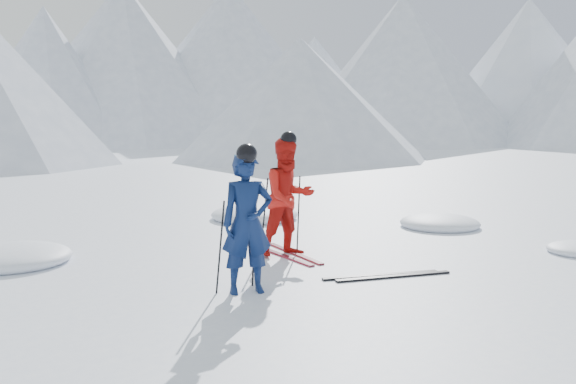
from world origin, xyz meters
TOP-DOWN VIEW (x-y plane):
  - ground at (0.00, 0.00)m, footprint 160.00×160.00m
  - mountain_range at (5.71, 35.31)m, footprint 106.15×62.94m
  - skier_blue at (-3.27, -0.38)m, footprint 0.74×0.59m
  - skier_red at (-1.66, 1.06)m, footprint 0.96×0.77m
  - pole_blue_left at (-3.57, -0.23)m, footprint 0.12×0.08m
  - pole_blue_right at (-3.02, -0.13)m, footprint 0.12×0.07m
  - pole_red_left at (-1.96, 1.31)m, footprint 0.12×0.10m
  - pole_red_right at (-1.36, 1.21)m, footprint 0.12×0.09m
  - ski_worn_left at (-1.78, 1.06)m, footprint 0.16×1.70m
  - ski_worn_right at (-1.54, 1.06)m, footprint 0.28×1.70m
  - ski_loose_a at (-1.35, -0.75)m, footprint 1.64×0.64m
  - ski_loose_b at (-1.25, -0.90)m, footprint 1.65×0.58m
  - snow_lumps at (-1.04, 2.89)m, footprint 9.40×7.40m

SIDE VIEW (x-z plane):
  - ground at x=0.00m, z-range 0.00..0.00m
  - snow_lumps at x=-1.04m, z-range -0.21..0.21m
  - ski_worn_left at x=-1.78m, z-range 0.00..0.03m
  - ski_worn_right at x=-1.54m, z-range 0.00..0.03m
  - ski_loose_a at x=-1.35m, z-range 0.00..0.03m
  - ski_loose_b at x=-1.25m, z-range 0.00..0.03m
  - pole_blue_left at x=-3.57m, z-range 0.00..1.17m
  - pole_blue_right at x=-3.02m, z-range 0.00..1.17m
  - pole_red_left at x=-1.96m, z-range 0.00..1.24m
  - pole_red_right at x=-1.36m, z-range 0.00..1.24m
  - skier_blue at x=-3.27m, z-range 0.00..1.76m
  - skier_red at x=-1.66m, z-range 0.00..1.86m
  - mountain_range at x=5.71m, z-range -1.04..14.49m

